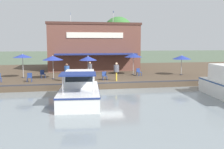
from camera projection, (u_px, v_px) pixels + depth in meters
ground_plane at (110, 90)px, 22.86m from camera, size 220.00×220.00×0.00m
quay_deck at (96, 73)px, 33.57m from camera, size 22.00×56.00×0.60m
quay_edge_fender at (110, 83)px, 22.88m from camera, size 0.20×50.40×0.10m
waterfront_restaurant at (92, 47)px, 35.55m from camera, size 9.55×12.26×8.21m
patio_umbrella_back_row at (88, 58)px, 24.71m from camera, size 1.77×1.77×2.43m
patio_umbrella_by_entrance at (182, 57)px, 28.73m from camera, size 2.17×2.17×2.31m
patio_umbrella_near_quay_edge at (133, 55)px, 28.95m from camera, size 2.09×2.09×2.53m
patio_umbrella_mid_patio_right at (53, 58)px, 25.51m from camera, size 2.14×2.14×2.42m
patio_umbrella_mid_patio_left at (22, 56)px, 26.26m from camera, size 1.96×1.96×2.56m
cafe_chair_back_row_seat at (139, 72)px, 28.08m from camera, size 0.55×0.55×0.85m
cafe_chair_under_first_umbrella at (104, 75)px, 24.83m from camera, size 0.48×0.48×0.85m
cafe_chair_beside_entrance at (29, 77)px, 23.73m from camera, size 0.45×0.45×0.85m
cafe_chair_mid_patio at (43, 74)px, 26.23m from camera, size 0.58×0.58×0.85m
person_mid_patio at (67, 70)px, 23.89m from camera, size 0.49×0.49×1.73m
person_at_quay_edge at (116, 69)px, 24.38m from camera, size 0.51×0.51×1.79m
person_near_entrance at (90, 68)px, 26.94m from camera, size 0.47×0.47×1.65m
motorboat_mid_row at (80, 89)px, 18.54m from camera, size 7.69×3.28×2.27m
tree_behind_restaurant at (99, 42)px, 40.79m from camera, size 3.41×3.25×5.49m
tree_downstream_bank at (117, 33)px, 41.99m from camera, size 5.39×5.13×8.08m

